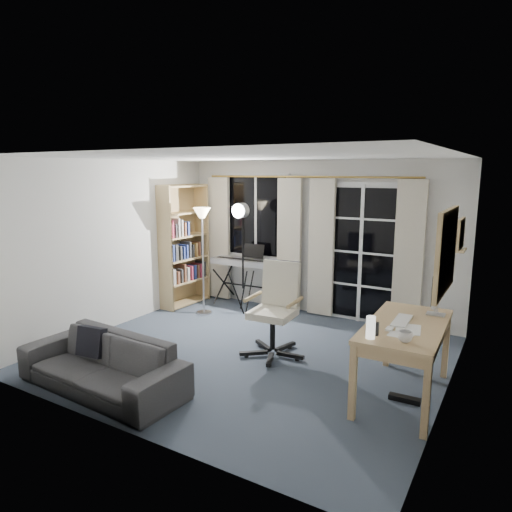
{
  "coord_description": "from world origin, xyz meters",
  "views": [
    {
      "loc": [
        2.78,
        -4.55,
        2.24
      ],
      "look_at": [
        -0.11,
        0.35,
        1.18
      ],
      "focal_mm": 32.0,
      "sensor_mm": 36.0,
      "label": 1
    }
  ],
  "objects": [
    {
      "name": "curtains",
      "position": [
        -0.14,
        1.88,
        1.09
      ],
      "size": [
        3.6,
        0.07,
        2.13
      ],
      "color": "gold",
      "rests_on": "floor"
    },
    {
      "name": "torchiere_lamp",
      "position": [
        -1.48,
        1.04,
        1.36
      ],
      "size": [
        0.35,
        0.35,
        1.69
      ],
      "rotation": [
        0.0,
        0.0,
        0.39
      ],
      "color": "#B2B2B7",
      "rests_on": "floor"
    },
    {
      "name": "desk",
      "position": [
        1.88,
        -0.12,
        0.67
      ],
      "size": [
        0.75,
        1.44,
        0.76
      ],
      "rotation": [
        0.0,
        0.0,
        0.03
      ],
      "color": "#A07652",
      "rests_on": "floor"
    },
    {
      "name": "sofa",
      "position": [
        -0.84,
        -1.55,
        0.37
      ],
      "size": [
        1.9,
        0.63,
        0.73
      ],
      "rotation": [
        0.0,
        0.0,
        -0.05
      ],
      "color": "#2C2C2E",
      "rests_on": "floor"
    },
    {
      "name": "studio_light",
      "position": [
        -0.96,
        1.34,
        1.44
      ],
      "size": [
        0.32,
        0.36,
        1.8
      ],
      "rotation": [
        0.0,
        0.0,
        -0.02
      ],
      "color": "black",
      "rests_on": "floor"
    },
    {
      "name": "wall_shelf",
      "position": [
        2.16,
        1.05,
        1.41
      ],
      "size": [
        0.16,
        0.3,
        0.18
      ],
      "color": "tan",
      "rests_on": "floor"
    },
    {
      "name": "mug",
      "position": [
        1.98,
        -0.62,
        0.82
      ],
      "size": [
        0.13,
        0.1,
        0.13
      ],
      "primitive_type": "imported",
      "rotation": [
        0.0,
        0.0,
        0.03
      ],
      "color": "silver",
      "rests_on": "desk"
    },
    {
      "name": "floor",
      "position": [
        0.0,
        0.0,
        -0.01
      ],
      "size": [
        4.5,
        4.0,
        0.02
      ],
      "primitive_type": "cube",
      "color": "#374350",
      "rests_on": "ground"
    },
    {
      "name": "framed_print",
      "position": [
        2.23,
        0.55,
        1.6
      ],
      "size": [
        0.03,
        0.42,
        0.32
      ],
      "color": "tan",
      "rests_on": "floor"
    },
    {
      "name": "french_door",
      "position": [
        0.75,
        1.97,
        1.03
      ],
      "size": [
        1.32,
        0.09,
        2.11
      ],
      "color": "white",
      "rests_on": "floor"
    },
    {
      "name": "monitor",
      "position": [
        2.08,
        0.33,
        1.05
      ],
      "size": [
        0.19,
        0.55,
        0.48
      ],
      "rotation": [
        0.0,
        0.0,
        0.03
      ],
      "color": "silver",
      "rests_on": "desk"
    },
    {
      "name": "window",
      "position": [
        -1.05,
        1.97,
        1.5
      ],
      "size": [
        1.2,
        0.08,
        1.4
      ],
      "color": "white",
      "rests_on": "floor"
    },
    {
      "name": "keyboard_piano",
      "position": [
        -1.0,
        1.7,
        0.75
      ],
      "size": [
        1.37,
        0.7,
        0.99
      ],
      "rotation": [
        0.0,
        0.0,
        0.05
      ],
      "color": "black",
      "rests_on": "floor"
    },
    {
      "name": "bookshelf",
      "position": [
        -2.13,
        1.31,
        0.96
      ],
      "size": [
        0.37,
        0.95,
        2.02
      ],
      "rotation": [
        0.0,
        0.0,
        -0.05
      ],
      "color": "tan",
      "rests_on": "floor"
    },
    {
      "name": "wall_mirror",
      "position": [
        2.22,
        -0.35,
        1.55
      ],
      "size": [
        0.04,
        0.94,
        0.74
      ],
      "color": "tan",
      "rests_on": "floor"
    },
    {
      "name": "desk_clutter",
      "position": [
        1.82,
        -0.35,
        0.6
      ],
      "size": [
        0.44,
        0.87,
        0.97
      ],
      "rotation": [
        0.0,
        0.0,
        0.03
      ],
      "color": "white",
      "rests_on": "desk"
    },
    {
      "name": "office_chair",
      "position": [
        0.26,
        0.25,
        0.67
      ],
      "size": [
        0.77,
        0.8,
        1.15
      ],
      "rotation": [
        0.0,
        0.0,
        0.06
      ],
      "color": "black",
      "rests_on": "floor"
    }
  ]
}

